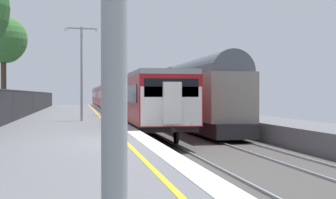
{
  "coord_description": "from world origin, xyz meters",
  "views": [
    {
      "loc": [
        -1.83,
        -14.09,
        1.51
      ],
      "look_at": [
        1.75,
        3.49,
        1.32
      ],
      "focal_mm": 47.14,
      "sensor_mm": 36.0,
      "label": 1
    }
  ],
  "objects": [
    {
      "name": "ground",
      "position": [
        2.64,
        0.0,
        -0.61
      ],
      "size": [
        17.4,
        110.0,
        1.21
      ],
      "color": "slate"
    },
    {
      "name": "freight_train_adjacent_track",
      "position": [
        6.1,
        21.29,
        1.66
      ],
      "size": [
        2.6,
        28.58,
        4.85
      ],
      "color": "#232326",
      "rests_on": "ground"
    },
    {
      "name": "platform_lamp_mid",
      "position": [
        -1.64,
        12.11,
        3.25
      ],
      "size": [
        2.0,
        0.2,
        5.49
      ],
      "color": "#93999E",
      "rests_on": "ground"
    },
    {
      "name": "commuter_train_at_platform",
      "position": [
        2.1,
        36.43,
        1.27
      ],
      "size": [
        2.83,
        64.58,
        3.81
      ],
      "color": "maroon",
      "rests_on": "ground"
    },
    {
      "name": "background_tree_left",
      "position": [
        -7.86,
        24.48,
        5.91
      ],
      "size": [
        3.86,
        3.86,
        8.02
      ],
      "color": "#473323",
      "rests_on": "ground"
    },
    {
      "name": "signal_gantry",
      "position": [
        0.62,
        18.64,
        3.14
      ],
      "size": [
        1.1,
        0.24,
        5.02
      ],
      "color": "#47474C",
      "rests_on": "ground"
    }
  ]
}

